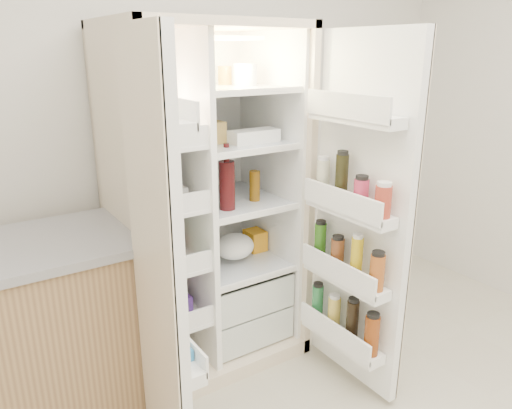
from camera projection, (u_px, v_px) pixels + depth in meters
wall_back at (184, 107)px, 2.79m from camera, size 4.00×0.02×2.70m
refrigerator at (205, 225)px, 2.66m from camera, size 0.92×0.70×1.80m
freezer_door at (159, 260)px, 1.87m from camera, size 0.15×0.40×1.72m
fridge_door at (358, 225)px, 2.32m from camera, size 0.17×0.58×1.72m
kitchen_counter at (0, 344)px, 2.12m from camera, size 1.20×0.64×0.87m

